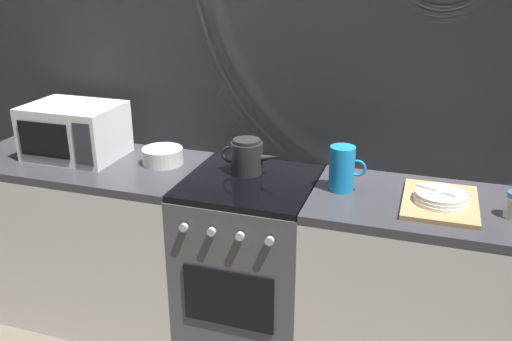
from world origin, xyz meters
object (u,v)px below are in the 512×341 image
(kettle, at_px, (247,157))
(mixing_bowl, at_px, (163,156))
(dish_pile, at_px, (440,200))
(pitcher, at_px, (342,168))
(stove_unit, at_px, (250,265))
(microwave, at_px, (75,131))

(kettle, height_order, mixing_bowl, kettle)
(dish_pile, bearing_deg, kettle, 173.51)
(kettle, height_order, pitcher, pitcher)
(stove_unit, height_order, kettle, kettle)
(mixing_bowl, bearing_deg, stove_unit, -8.24)
(microwave, height_order, mixing_bowl, microwave)
(microwave, distance_m, dish_pile, 1.79)
(microwave, bearing_deg, kettle, 3.16)
(mixing_bowl, height_order, pitcher, pitcher)
(pitcher, bearing_deg, kettle, 172.07)
(dish_pile, bearing_deg, microwave, 178.40)
(pitcher, bearing_deg, mixing_bowl, 176.79)
(mixing_bowl, height_order, dish_pile, mixing_bowl)
(kettle, relative_size, dish_pile, 0.71)
(microwave, xyz_separation_m, dish_pile, (1.78, -0.05, -0.11))
(mixing_bowl, bearing_deg, dish_pile, -3.74)
(mixing_bowl, distance_m, dish_pile, 1.32)
(kettle, bearing_deg, mixing_bowl, -178.18)
(kettle, relative_size, pitcher, 1.42)
(dish_pile, bearing_deg, pitcher, 175.11)
(stove_unit, bearing_deg, dish_pile, -1.14)
(pitcher, bearing_deg, microwave, 179.41)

